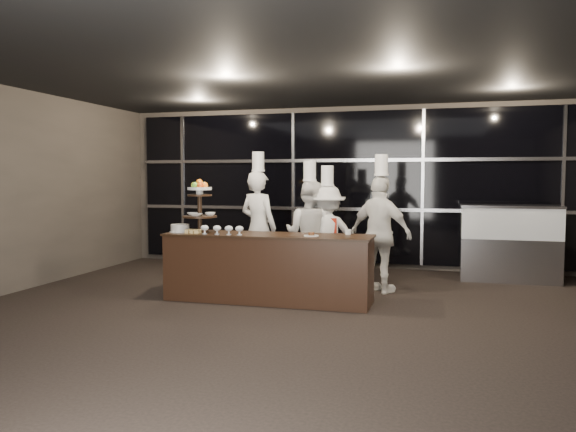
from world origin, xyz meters
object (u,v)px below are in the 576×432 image
(display_case, at_px, (510,239))
(chef_a, at_px, (258,226))
(layer_cake, at_px, (180,228))
(buffet_counter, at_px, (268,267))
(chef_b, at_px, (310,233))
(chef_d, at_px, (381,233))
(display_stand, at_px, (200,202))
(chef_c, at_px, (327,236))

(display_case, distance_m, chef_a, 4.10)
(layer_cake, bearing_deg, buffet_counter, 2.23)
(display_case, bearing_deg, chef_b, -155.53)
(chef_a, relative_size, chef_b, 1.08)
(layer_cake, relative_size, chef_d, 0.15)
(display_case, distance_m, chef_b, 3.33)
(chef_a, distance_m, chef_b, 0.85)
(display_stand, xyz_separation_m, layer_cake, (-0.28, -0.05, -0.37))
(buffet_counter, bearing_deg, chef_b, 74.04)
(chef_c, bearing_deg, buffet_counter, -116.19)
(chef_a, distance_m, chef_d, 1.95)
(chef_a, xyz_separation_m, chef_b, (0.85, -0.07, -0.08))
(buffet_counter, distance_m, chef_d, 1.77)
(chef_c, bearing_deg, chef_d, -12.97)
(layer_cake, height_order, chef_c, chef_c)
(buffet_counter, relative_size, display_stand, 3.81)
(layer_cake, relative_size, display_case, 0.19)
(display_stand, bearing_deg, chef_c, 36.72)
(layer_cake, height_order, display_case, display_case)
(display_stand, bearing_deg, display_case, 29.83)
(layer_cake, xyz_separation_m, chef_c, (1.86, 1.23, -0.18))
(buffet_counter, distance_m, display_case, 4.18)
(layer_cake, distance_m, display_case, 5.29)
(buffet_counter, xyz_separation_m, display_case, (3.35, 2.49, 0.22))
(display_case, bearing_deg, chef_c, -154.60)
(chef_d, bearing_deg, buffet_counter, -145.10)
(chef_a, bearing_deg, chef_c, -0.23)
(display_stand, bearing_deg, chef_a, 68.27)
(layer_cake, relative_size, chef_c, 0.16)
(layer_cake, bearing_deg, chef_b, 36.04)
(layer_cake, height_order, chef_b, chef_b)
(chef_b, bearing_deg, display_stand, -139.81)
(buffet_counter, height_order, chef_c, chef_c)
(buffet_counter, height_order, layer_cake, layer_cake)
(chef_c, distance_m, chef_d, 0.86)
(chef_a, distance_m, chef_c, 1.12)
(chef_c, relative_size, chef_d, 0.92)
(buffet_counter, height_order, display_stand, display_stand)
(buffet_counter, height_order, chef_a, chef_a)
(display_case, height_order, chef_a, chef_a)
(display_stand, xyz_separation_m, chef_b, (1.32, 1.11, -0.51))
(chef_a, bearing_deg, chef_d, -5.78)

